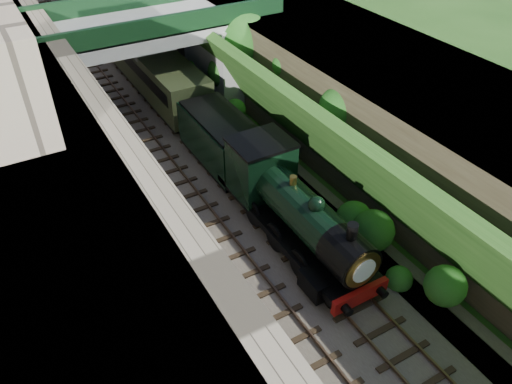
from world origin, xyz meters
TOP-DOWN VIEW (x-y plane):
  - trackbed at (0.00, 20.00)m, footprint 10.00×90.00m
  - retaining_wall at (-5.50, 20.00)m, footprint 1.00×90.00m
  - street_plateau_left at (-9.00, 20.00)m, footprint 6.00×90.00m
  - street_plateau_right at (9.50, 20.00)m, footprint 8.00×90.00m
  - embankment_slope at (5.00, 17.58)m, footprint 4.40×90.00m
  - track_left at (-2.00, 20.00)m, footprint 2.50×90.00m
  - track_right at (1.20, 20.00)m, footprint 2.50×90.00m
  - road_bridge at (0.94, 24.00)m, footprint 16.00×6.40m
  - tree at (5.91, 21.46)m, footprint 3.60×3.80m
  - locomotive at (1.20, 8.30)m, footprint 3.10×10.22m
  - tender at (1.20, 15.66)m, footprint 2.70×6.00m
  - coach_front at (1.20, 28.26)m, footprint 2.90×18.00m

SIDE VIEW (x-z plane):
  - trackbed at x=0.00m, z-range 0.00..0.20m
  - track_left at x=-2.00m, z-range 0.15..0.35m
  - track_right at x=1.20m, z-range 0.15..0.35m
  - tender at x=1.20m, z-range 0.09..3.14m
  - locomotive at x=1.20m, z-range -0.02..3.81m
  - coach_front at x=1.20m, z-range 0.20..3.90m
  - embankment_slope at x=5.00m, z-range -0.43..5.94m
  - street_plateau_right at x=9.50m, z-range 0.00..6.25m
  - retaining_wall at x=-5.50m, z-range 0.00..7.00m
  - street_plateau_left at x=-9.00m, z-range 0.00..7.00m
  - road_bridge at x=0.94m, z-range 0.45..7.70m
  - tree at x=5.91m, z-range 1.35..7.95m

